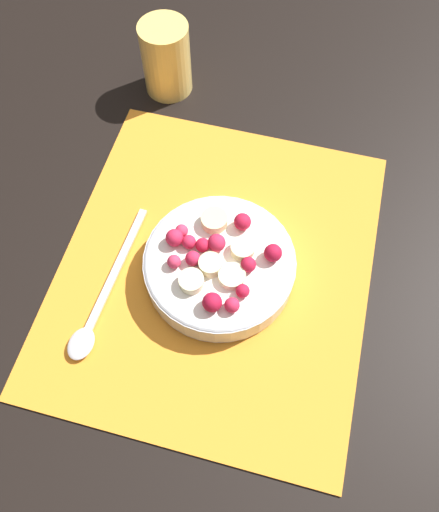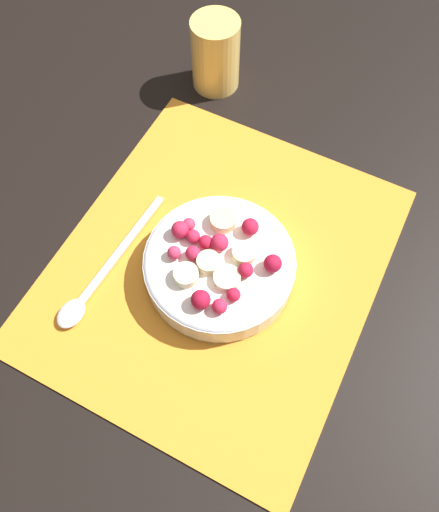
% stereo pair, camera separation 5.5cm
% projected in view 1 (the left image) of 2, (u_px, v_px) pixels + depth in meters
% --- Properties ---
extents(ground_plane, '(3.00, 3.00, 0.00)m').
position_uv_depth(ground_plane, '(216.00, 267.00, 0.60)').
color(ground_plane, black).
extents(placemat, '(0.42, 0.36, 0.01)m').
position_uv_depth(placemat, '(216.00, 266.00, 0.60)').
color(placemat, orange).
rests_on(placemat, ground_plane).
extents(fruit_bowl, '(0.17, 0.17, 0.06)m').
position_uv_depth(fruit_bowl, '(219.00, 264.00, 0.57)').
color(fruit_bowl, silver).
rests_on(fruit_bowl, placemat).
extents(spoon, '(0.20, 0.03, 0.01)m').
position_uv_depth(spoon, '(97.00, 310.00, 0.57)').
color(spoon, silver).
rests_on(spoon, placemat).
extents(drinking_glass, '(0.07, 0.07, 0.10)m').
position_uv_depth(drinking_glass, '(166.00, 59.00, 0.69)').
color(drinking_glass, '#F4CC66').
rests_on(drinking_glass, ground_plane).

